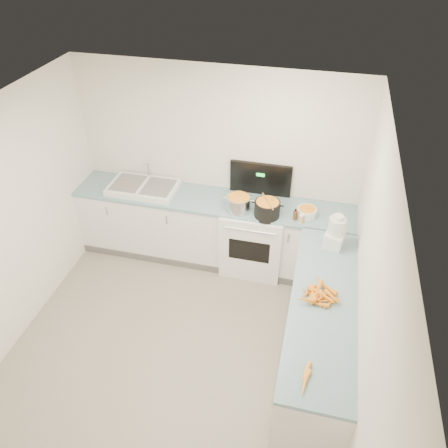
% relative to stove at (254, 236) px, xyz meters
% --- Properties ---
extents(floor, '(3.50, 4.00, 0.00)m').
position_rel_stove_xyz_m(floor, '(-0.55, -1.69, -0.47)').
color(floor, gray).
rests_on(floor, ground).
extents(ceiling, '(3.50, 4.00, 0.00)m').
position_rel_stove_xyz_m(ceiling, '(-0.55, -1.69, 2.03)').
color(ceiling, white).
rests_on(ceiling, ground).
extents(wall_back, '(3.50, 0.00, 2.50)m').
position_rel_stove_xyz_m(wall_back, '(-0.55, 0.31, 0.78)').
color(wall_back, white).
rests_on(wall_back, ground).
extents(wall_right, '(0.00, 4.00, 2.50)m').
position_rel_stove_xyz_m(wall_right, '(1.20, -1.69, 0.78)').
color(wall_right, white).
rests_on(wall_right, ground).
extents(counter_back, '(3.50, 0.62, 0.94)m').
position_rel_stove_xyz_m(counter_back, '(-0.55, 0.01, -0.00)').
color(counter_back, white).
rests_on(counter_back, ground).
extents(counter_right, '(0.62, 2.20, 0.94)m').
position_rel_stove_xyz_m(counter_right, '(0.90, -1.39, -0.00)').
color(counter_right, white).
rests_on(counter_right, ground).
extents(stove, '(0.76, 0.65, 1.36)m').
position_rel_stove_xyz_m(stove, '(0.00, 0.00, 0.00)').
color(stove, white).
rests_on(stove, ground).
extents(sink, '(0.86, 0.52, 0.31)m').
position_rel_stove_xyz_m(sink, '(-1.45, 0.02, 0.50)').
color(sink, white).
rests_on(sink, counter_back).
extents(steel_pot, '(0.31, 0.31, 0.21)m').
position_rel_stove_xyz_m(steel_pot, '(-0.18, -0.14, 0.55)').
color(steel_pot, silver).
rests_on(steel_pot, stove).
extents(black_pot, '(0.39, 0.39, 0.21)m').
position_rel_stove_xyz_m(black_pot, '(0.16, -0.17, 0.55)').
color(black_pot, black).
rests_on(black_pot, stove).
extents(wooden_spoon, '(0.19, 0.32, 0.01)m').
position_rel_stove_xyz_m(wooden_spoon, '(0.16, -0.17, 0.67)').
color(wooden_spoon, '#AD7A47').
rests_on(wooden_spoon, black_pot).
extents(mixing_bowl, '(0.27, 0.27, 0.11)m').
position_rel_stove_xyz_m(mixing_bowl, '(0.61, -0.07, 0.52)').
color(mixing_bowl, white).
rests_on(mixing_bowl, counter_back).
extents(extract_bottle, '(0.05, 0.05, 0.12)m').
position_rel_stove_xyz_m(extract_bottle, '(0.49, -0.16, 0.53)').
color(extract_bottle, '#593319').
rests_on(extract_bottle, counter_back).
extents(spice_jar, '(0.05, 0.05, 0.09)m').
position_rel_stove_xyz_m(spice_jar, '(0.56, -0.21, 0.51)').
color(spice_jar, '#E5B266').
rests_on(spice_jar, counter_back).
extents(food_processor, '(0.24, 0.27, 0.39)m').
position_rel_stove_xyz_m(food_processor, '(0.94, -0.53, 0.63)').
color(food_processor, white).
rests_on(food_processor, counter_right).
extents(carrot_pile, '(0.41, 0.45, 0.10)m').
position_rel_stove_xyz_m(carrot_pile, '(0.84, -1.33, 0.50)').
color(carrot_pile, orange).
rests_on(carrot_pile, counter_right).
extents(peeled_carrots, '(0.09, 0.31, 0.04)m').
position_rel_stove_xyz_m(peeled_carrots, '(0.80, -2.24, 0.49)').
color(peeled_carrots, orange).
rests_on(peeled_carrots, counter_right).
extents(peelings, '(0.25, 0.25, 0.01)m').
position_rel_stove_xyz_m(peelings, '(-1.67, -0.01, 0.54)').
color(peelings, tan).
rests_on(peelings, sink).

